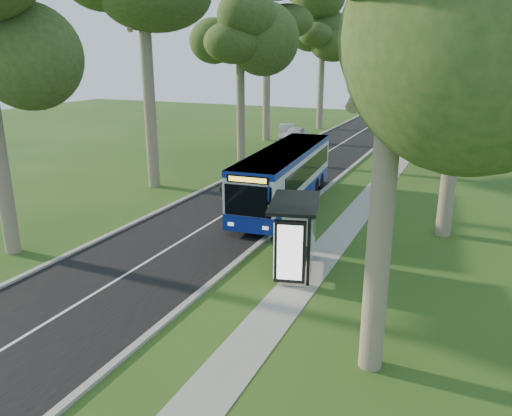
{
  "coord_description": "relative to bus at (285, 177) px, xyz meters",
  "views": [
    {
      "loc": [
        8.48,
        -18.24,
        8.29
      ],
      "look_at": [
        -0.34,
        1.56,
        1.6
      ],
      "focal_mm": 35.0,
      "sensor_mm": 36.0,
      "label": 1
    }
  ],
  "objects": [
    {
      "name": "ground",
      "position": [
        1.21,
        -7.49,
        -1.67
      ],
      "size": [
        120.0,
        120.0,
        0.0
      ],
      "primitive_type": "plane",
      "color": "#254816",
      "rests_on": "ground"
    },
    {
      "name": "road",
      "position": [
        -2.29,
        2.51,
        -1.66
      ],
      "size": [
        7.0,
        100.0,
        0.02
      ],
      "primitive_type": "cube",
      "color": "black",
      "rests_on": "ground"
    },
    {
      "name": "kerb_east",
      "position": [
        1.21,
        2.51,
        -1.61
      ],
      "size": [
        0.25,
        100.0,
        0.12
      ],
      "primitive_type": "cube",
      "color": "#9E9B93",
      "rests_on": "ground"
    },
    {
      "name": "kerb_west",
      "position": [
        -5.79,
        2.51,
        -1.61
      ],
      "size": [
        0.25,
        100.0,
        0.12
      ],
      "primitive_type": "cube",
      "color": "#9E9B93",
      "rests_on": "ground"
    },
    {
      "name": "centre_line",
      "position": [
        -2.29,
        2.51,
        -1.64
      ],
      "size": [
        0.12,
        100.0,
        0.0
      ],
      "primitive_type": "cube",
      "color": "white",
      "rests_on": "road"
    },
    {
      "name": "footpath",
      "position": [
        4.21,
        2.51,
        -1.66
      ],
      "size": [
        1.5,
        100.0,
        0.02
      ],
      "primitive_type": "cube",
      "color": "gray",
      "rests_on": "ground"
    },
    {
      "name": "bus",
      "position": [
        0.0,
        0.0,
        0.0
      ],
      "size": [
        3.52,
        12.3,
        3.22
      ],
      "rotation": [
        0.0,
        0.0,
        0.08
      ],
      "color": "white",
      "rests_on": "ground"
    },
    {
      "name": "bus_stop_sign",
      "position": [
        1.51,
        -5.87,
        0.04
      ],
      "size": [
        0.09,
        0.39,
        2.76
      ],
      "rotation": [
        0.0,
        0.0,
        0.05
      ],
      "color": "gray",
      "rests_on": "ground"
    },
    {
      "name": "bus_shelter",
      "position": [
        3.69,
        -8.73,
        0.37
      ],
      "size": [
        2.58,
        3.68,
        2.87
      ],
      "rotation": [
        0.0,
        0.0,
        0.25
      ],
      "color": "black",
      "rests_on": "ground"
    },
    {
      "name": "litter_bin",
      "position": [
        2.55,
        -6.86,
        -1.13
      ],
      "size": [
        0.6,
        0.6,
        1.06
      ],
      "rotation": [
        0.0,
        0.0,
        -0.06
      ],
      "color": "black",
      "rests_on": "ground"
    },
    {
      "name": "car_white",
      "position": [
        -6.55,
        19.99,
        -0.89
      ],
      "size": [
        2.45,
        4.78,
        1.56
      ],
      "primitive_type": "imported",
      "rotation": [
        0.0,
        0.0,
        0.14
      ],
      "color": "silver",
      "rests_on": "ground"
    },
    {
      "name": "car_silver",
      "position": [
        -8.14,
        22.14,
        -0.94
      ],
      "size": [
        2.85,
        4.67,
        1.45
      ],
      "primitive_type": "imported",
      "rotation": [
        0.0,
        0.0,
        0.32
      ],
      "color": "#AAADB2",
      "rests_on": "ground"
    },
    {
      "name": "tree_west_c",
      "position": [
        -7.79,
        10.51,
        9.09
      ],
      "size": [
        5.2,
        5.2,
        14.52
      ],
      "color": "#7A6B56",
      "rests_on": "ground"
    },
    {
      "name": "tree_west_e",
      "position": [
        -7.29,
        30.51,
        10.25
      ],
      "size": [
        5.2,
        5.2,
        16.09
      ],
      "color": "#7A6B56",
      "rests_on": "ground"
    },
    {
      "name": "tree_east_c",
      "position": [
        8.01,
        10.51,
        9.19
      ],
      "size": [
        5.2,
        5.2,
        14.66
      ],
      "color": "#7A6B56",
      "rests_on": "ground"
    },
    {
      "name": "tree_east_d",
      "position": [
        9.21,
        22.51,
        10.13
      ],
      "size": [
        5.2,
        5.2,
        15.93
      ],
      "color": "#7A6B56",
      "rests_on": "ground"
    }
  ]
}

